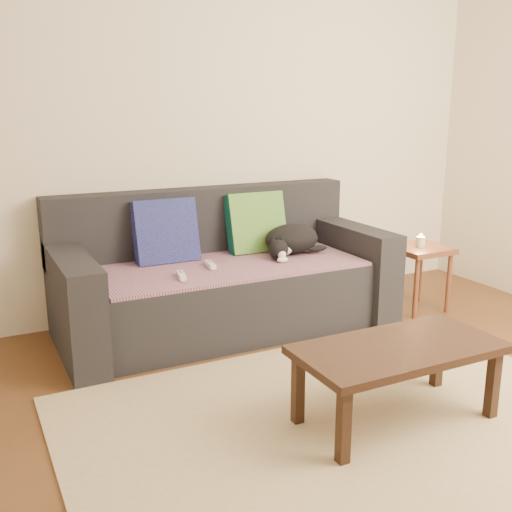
{
  "coord_description": "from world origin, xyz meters",
  "views": [
    {
      "loc": [
        -1.47,
        -1.83,
        1.41
      ],
      "look_at": [
        0.05,
        1.2,
        0.55
      ],
      "focal_mm": 42.0,
      "sensor_mm": 36.0,
      "label": 1
    }
  ],
  "objects_px": {
    "coffee_table": "(398,355)",
    "cat": "(291,240)",
    "wii_remote_a": "(181,276)",
    "side_table": "(420,258)",
    "wii_remote_b": "(210,265)",
    "sofa": "(223,280)"
  },
  "relations": [
    {
      "from": "cat",
      "to": "wii_remote_a",
      "type": "relative_size",
      "value": 3.02
    },
    {
      "from": "cat",
      "to": "wii_remote_b",
      "type": "relative_size",
      "value": 3.02
    },
    {
      "from": "cat",
      "to": "wii_remote_b",
      "type": "bearing_deg",
      "value": -173.98
    },
    {
      "from": "sofa",
      "to": "wii_remote_b",
      "type": "xyz_separation_m",
      "value": [
        -0.13,
        -0.11,
        0.15
      ]
    },
    {
      "from": "cat",
      "to": "side_table",
      "type": "bearing_deg",
      "value": -18.53
    },
    {
      "from": "sofa",
      "to": "side_table",
      "type": "xyz_separation_m",
      "value": [
        1.36,
        -0.31,
        0.07
      ]
    },
    {
      "from": "wii_remote_a",
      "to": "side_table",
      "type": "height_order",
      "value": "wii_remote_a"
    },
    {
      "from": "wii_remote_a",
      "to": "side_table",
      "type": "xyz_separation_m",
      "value": [
        1.73,
        -0.05,
        -0.08
      ]
    },
    {
      "from": "wii_remote_a",
      "to": "side_table",
      "type": "relative_size",
      "value": 0.33
    },
    {
      "from": "wii_remote_a",
      "to": "cat",
      "type": "bearing_deg",
      "value": -64.76
    },
    {
      "from": "sofa",
      "to": "wii_remote_a",
      "type": "relative_size",
      "value": 14.0
    },
    {
      "from": "wii_remote_a",
      "to": "coffee_table",
      "type": "distance_m",
      "value": 1.36
    },
    {
      "from": "side_table",
      "to": "coffee_table",
      "type": "distance_m",
      "value": 1.64
    },
    {
      "from": "coffee_table",
      "to": "cat",
      "type": "bearing_deg",
      "value": 79.26
    },
    {
      "from": "cat",
      "to": "wii_remote_b",
      "type": "distance_m",
      "value": 0.62
    },
    {
      "from": "coffee_table",
      "to": "side_table",
      "type": "bearing_deg",
      "value": 45.38
    },
    {
      "from": "wii_remote_a",
      "to": "coffee_table",
      "type": "relative_size",
      "value": 0.16
    },
    {
      "from": "wii_remote_b",
      "to": "side_table",
      "type": "height_order",
      "value": "wii_remote_b"
    },
    {
      "from": "sofa",
      "to": "coffee_table",
      "type": "bearing_deg",
      "value": -82.07
    },
    {
      "from": "cat",
      "to": "wii_remote_b",
      "type": "xyz_separation_m",
      "value": [
        -0.61,
        -0.07,
        -0.08
      ]
    },
    {
      "from": "sofa",
      "to": "wii_remote_a",
      "type": "xyz_separation_m",
      "value": [
        -0.37,
        -0.26,
        0.15
      ]
    },
    {
      "from": "wii_remote_b",
      "to": "coffee_table",
      "type": "relative_size",
      "value": 0.16
    }
  ]
}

